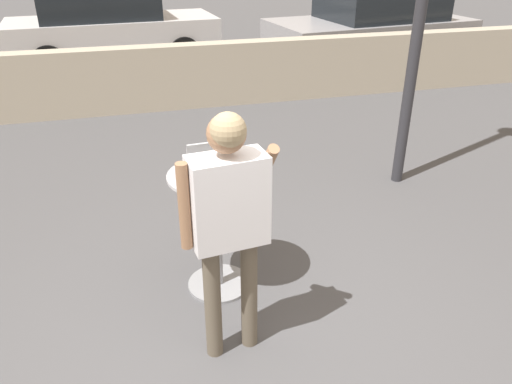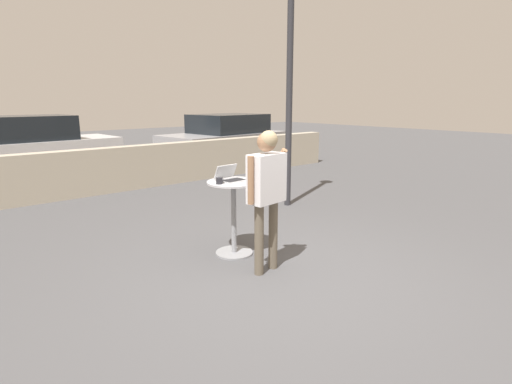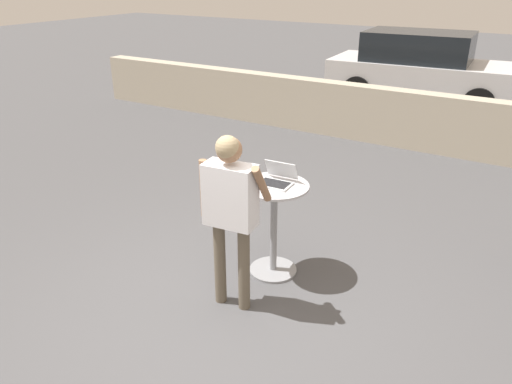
% 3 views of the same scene
% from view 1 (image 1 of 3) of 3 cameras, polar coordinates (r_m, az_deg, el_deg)
% --- Properties ---
extents(ground_plane, '(50.00, 50.00, 0.00)m').
position_cam_1_polar(ground_plane, '(3.42, -1.37, -20.51)').
color(ground_plane, '#4C4C4F').
extents(pavement_kerb, '(14.21, 0.35, 1.00)m').
position_cam_1_polar(pavement_kerb, '(8.28, -11.46, 12.63)').
color(pavement_kerb, '#B2A893').
rests_on(pavement_kerb, ground_plane).
extents(cafe_table, '(0.69, 0.69, 1.00)m').
position_cam_1_polar(cafe_table, '(3.79, -4.55, -3.08)').
color(cafe_table, gray).
rests_on(cafe_table, ground_plane).
extents(laptop, '(0.35, 0.34, 0.20)m').
position_cam_1_polar(laptop, '(3.64, -4.99, 3.01)').
color(laptop, silver).
rests_on(laptop, cafe_table).
extents(coffee_mug, '(0.11, 0.08, 0.08)m').
position_cam_1_polar(coffee_mug, '(3.55, -8.49, 2.10)').
color(coffee_mug, '#232328').
rests_on(coffee_mug, cafe_table).
extents(standing_person, '(0.60, 0.41, 1.70)m').
position_cam_1_polar(standing_person, '(2.95, -3.17, -2.00)').
color(standing_person, brown).
rests_on(standing_person, ground_plane).
extents(parked_car_near_street, '(4.39, 2.13, 1.63)m').
position_cam_1_polar(parked_car_near_street, '(11.50, -16.42, 17.78)').
color(parked_car_near_street, silver).
rests_on(parked_car_near_street, ground_plane).
extents(parked_car_further_down, '(4.23, 2.38, 1.60)m').
position_cam_1_polar(parked_car_further_down, '(10.93, 13.10, 17.64)').
color(parked_car_further_down, '#9E9EA3').
rests_on(parked_car_further_down, ground_plane).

